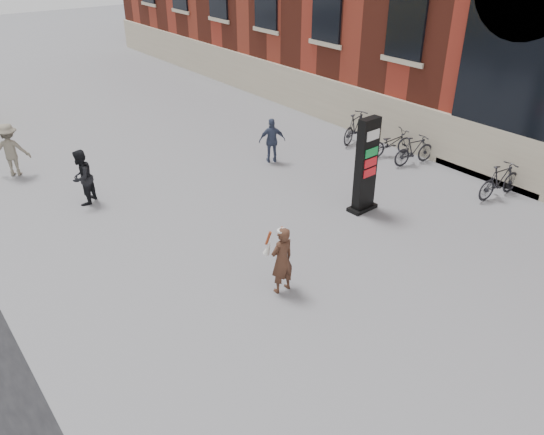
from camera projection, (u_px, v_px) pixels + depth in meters
ground at (254, 282)px, 12.48m from camera, size 100.00×100.00×0.00m
info_pylon at (366, 166)px, 15.01m from camera, size 0.92×0.49×2.80m
woman at (282, 259)px, 11.80m from camera, size 0.62×0.56×1.64m
pedestrian_a at (82, 177)px, 15.64m from camera, size 1.04×1.02×1.69m
pedestrian_b at (11, 150)px, 17.45m from camera, size 1.32×1.13×1.78m
pedestrian_c at (272, 141)px, 18.49m from camera, size 0.99×0.79×1.58m
bike_3 at (500, 181)px, 16.16m from camera, size 1.85×0.71×1.08m
bike_5 at (414, 150)px, 18.45m from camera, size 1.75×0.78×1.02m
bike_6 at (391, 143)px, 19.19m from camera, size 1.88×1.05×0.94m
bike_7 at (356, 127)px, 20.38m from camera, size 1.99×1.10×1.15m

